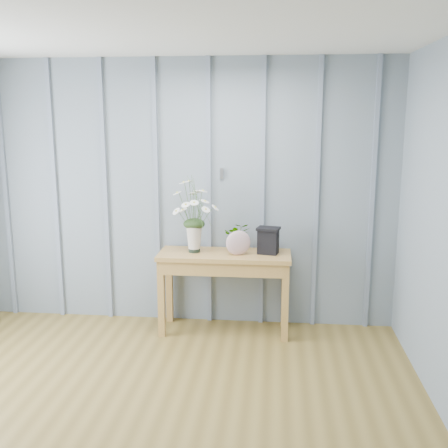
# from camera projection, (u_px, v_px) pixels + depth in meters

# --- Properties ---
(room_shell) EXTENTS (4.00, 4.50, 2.50)m
(room_shell) POSITION_uv_depth(u_px,v_px,m) (146.00, 114.00, 3.50)
(room_shell) COLOR gray
(room_shell) RESTS_ON ground
(sideboard) EXTENTS (1.20, 0.45, 0.75)m
(sideboard) POSITION_uv_depth(u_px,v_px,m) (225.00, 265.00, 4.78)
(sideboard) COLOR #AB7E3D
(sideboard) RESTS_ON ground
(daisy_vase) EXTENTS (0.48, 0.37, 0.68)m
(daisy_vase) POSITION_uv_depth(u_px,v_px,m) (194.00, 206.00, 4.71)
(daisy_vase) COLOR black
(daisy_vase) RESTS_ON sideboard
(spider_plant) EXTENTS (0.27, 0.24, 0.26)m
(spider_plant) POSITION_uv_depth(u_px,v_px,m) (237.00, 236.00, 4.84)
(spider_plant) COLOR #1D3516
(spider_plant) RESTS_ON sideboard
(felt_disc_vessel) EXTENTS (0.23, 0.13, 0.23)m
(felt_disc_vessel) POSITION_uv_depth(u_px,v_px,m) (238.00, 243.00, 4.67)
(felt_disc_vessel) COLOR #935972
(felt_disc_vessel) RESTS_ON sideboard
(carved_box) EXTENTS (0.23, 0.19, 0.24)m
(carved_box) POSITION_uv_depth(u_px,v_px,m) (268.00, 240.00, 4.72)
(carved_box) COLOR black
(carved_box) RESTS_ON sideboard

